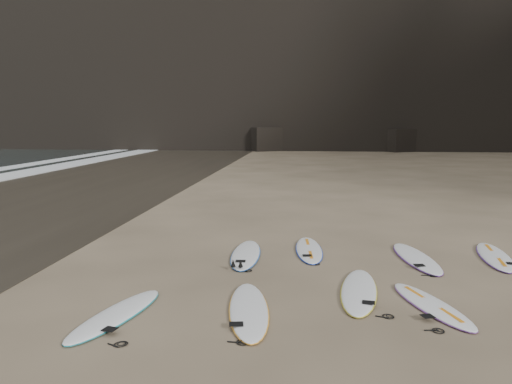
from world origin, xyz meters
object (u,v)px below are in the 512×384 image
surfboard_1 (249,309)px  surfboard_0 (116,314)px  surfboard_3 (432,305)px  surfboard_7 (416,258)px  surfboard_5 (246,254)px  surfboard_6 (309,249)px  surfboard_8 (495,256)px  surfboard_2 (359,290)px

surfboard_1 → surfboard_0: bearing=-176.8°
surfboard_0 → surfboard_1: (2.15, 0.44, 0.00)m
surfboard_3 → surfboard_7: 3.04m
surfboard_5 → surfboard_3: bearing=-41.0°
surfboard_6 → surfboard_8: size_ratio=0.97×
surfboard_3 → surfboard_7: size_ratio=0.87×
surfboard_1 → surfboard_5: same height
surfboard_6 → surfboard_8: bearing=-6.1°
surfboard_8 → surfboard_3: bearing=-116.2°
surfboard_2 → surfboard_8: (3.42, 2.74, -0.00)m
surfboard_0 → surfboard_8: (7.52, 4.32, 0.00)m
surfboard_7 → surfboard_8: (1.87, 0.33, -0.00)m
surfboard_5 → surfboard_7: size_ratio=0.99×
surfboard_0 → surfboard_7: size_ratio=0.91×
surfboard_0 → surfboard_6: bearing=68.6°
surfboard_5 → surfboard_6: 1.62m
surfboard_6 → surfboard_3: bearing=-62.9°
surfboard_2 → surfboard_7: bearing=64.0°
surfboard_5 → surfboard_6: surfboard_5 is taller
surfboard_8 → surfboard_0: bearing=-142.5°
surfboard_2 → surfboard_5: 3.36m
surfboard_1 → surfboard_8: size_ratio=1.01×
surfboard_3 → surfboard_6: (-2.10, 3.54, 0.00)m
surfboard_6 → surfboard_2: bearing=-76.1°
surfboard_3 → surfboard_5: size_ratio=0.88×
surfboard_3 → surfboard_8: size_ratio=0.89×
surfboard_3 → surfboard_8: 4.03m
surfboard_2 → surfboard_3: bearing=-20.7°
surfboard_3 → surfboard_1: bearing=170.7°
surfboard_1 → surfboard_7: bearing=37.1°
surfboard_5 → surfboard_2: bearing=-45.6°
surfboard_7 → surfboard_5: bearing=173.9°
surfboard_3 → surfboard_5: surfboard_5 is taller
surfboard_5 → surfboard_0: bearing=-115.0°
surfboard_5 → surfboard_6: size_ratio=1.05×
surfboard_0 → surfboard_1: bearing=25.2°
surfboard_7 → surfboard_8: 1.90m
surfboard_7 → surfboard_3: bearing=-104.4°
surfboard_7 → surfboard_2: bearing=-130.2°
surfboard_0 → surfboard_3: 5.36m
surfboard_0 → surfboard_6: surfboard_6 is taller
surfboard_1 → surfboard_8: (5.37, 3.88, -0.00)m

